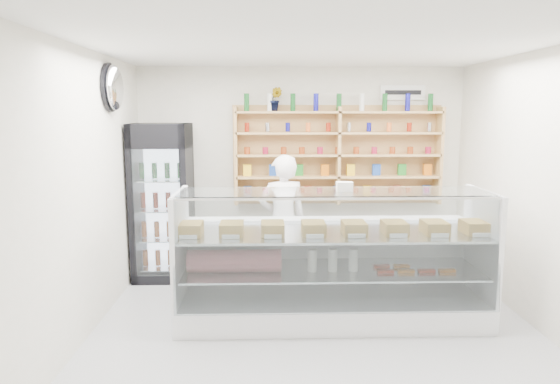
{
  "coord_description": "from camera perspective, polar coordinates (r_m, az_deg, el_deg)",
  "views": [
    {
      "loc": [
        -0.5,
        -4.49,
        2.18
      ],
      "look_at": [
        -0.34,
        0.9,
        1.32
      ],
      "focal_mm": 32.0,
      "sensor_mm": 36.0,
      "label": 1
    }
  ],
  "objects": [
    {
      "name": "room",
      "position": [
        4.58,
        4.6,
        -0.71
      ],
      "size": [
        5.0,
        5.0,
        5.0
      ],
      "color": "#B4B5B9",
      "rests_on": "ground"
    },
    {
      "name": "display_counter",
      "position": [
        5.38,
        5.89,
        -10.53
      ],
      "size": [
        3.19,
        0.95,
        1.39
      ],
      "color": "white",
      "rests_on": "floor"
    },
    {
      "name": "shop_worker",
      "position": [
        6.26,
        0.32,
        -3.31
      ],
      "size": [
        0.69,
        0.53,
        1.67
      ],
      "primitive_type": "imported",
      "rotation": [
        0.0,
        0.0,
        3.38
      ],
      "color": "white",
      "rests_on": "floor"
    },
    {
      "name": "drinks_cooler",
      "position": [
        6.72,
        -13.25,
        -1.06
      ],
      "size": [
        0.74,
        0.72,
        2.04
      ],
      "rotation": [
        0.0,
        0.0,
        0.0
      ],
      "color": "black",
      "rests_on": "floor"
    },
    {
      "name": "wall_shelving",
      "position": [
        6.92,
        6.65,
        4.19
      ],
      "size": [
        2.84,
        0.28,
        1.33
      ],
      "color": "tan",
      "rests_on": "back_wall"
    },
    {
      "name": "potted_plant",
      "position": [
        6.83,
        -0.52,
        10.56
      ],
      "size": [
        0.2,
        0.18,
        0.32
      ],
      "primitive_type": "imported",
      "rotation": [
        0.0,
        0.0,
        -0.24
      ],
      "color": "#1E6626",
      "rests_on": "wall_shelving"
    },
    {
      "name": "security_mirror",
      "position": [
        5.93,
        -18.4,
        11.26
      ],
      "size": [
        0.15,
        0.5,
        0.5
      ],
      "primitive_type": "ellipsoid",
      "color": "silver",
      "rests_on": "left_wall"
    },
    {
      "name": "wall_sign",
      "position": [
        7.21,
        13.85,
        10.99
      ],
      "size": [
        0.62,
        0.03,
        0.2
      ],
      "primitive_type": "cube",
      "color": "white",
      "rests_on": "back_wall"
    }
  ]
}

